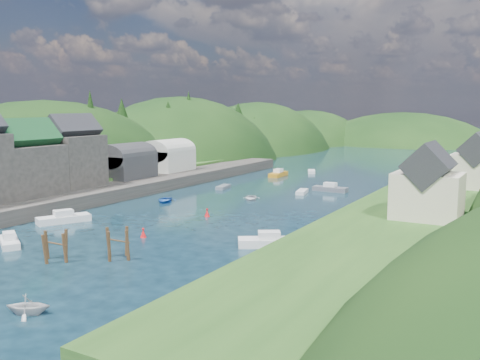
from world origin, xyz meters
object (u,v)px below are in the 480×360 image
Objects in this scene: channel_buoy_near at (143,233)px; channel_buoy_far at (207,213)px; piling_cluster_near at (56,249)px; piling_cluster_far at (118,246)px.

channel_buoy_near is 13.08m from channel_buoy_far.
piling_cluster_near is 3.08× the size of channel_buoy_far.
channel_buoy_near is (1.28, 11.14, -0.65)m from piling_cluster_near.
channel_buoy_far is (-3.43, 20.71, -0.72)m from piling_cluster_far.
channel_buoy_near is 1.00× the size of channel_buoy_far.
piling_cluster_near reaches higher than channel_buoy_far.
piling_cluster_far is 3.21× the size of channel_buoy_near.
piling_cluster_far reaches higher than piling_cluster_near.
piling_cluster_near is at bearing -142.74° from piling_cluster_far.
piling_cluster_far is 3.21× the size of channel_buoy_far.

